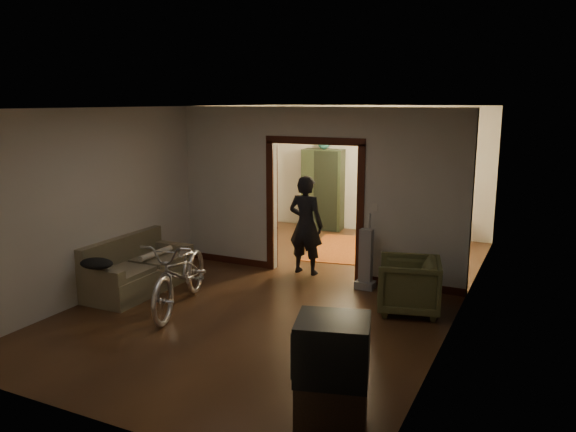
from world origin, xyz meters
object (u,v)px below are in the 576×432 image
Objects in this scene: desk at (419,223)px; bicycle at (181,273)px; sofa at (139,265)px; locker at (323,189)px; person at (306,225)px; armchair at (409,285)px.

bicycle is at bearing -118.66° from desk.
locker is (0.94, 5.22, 0.50)m from sofa.
bicycle is 2.47m from person.
sofa is at bearing 47.09° from person.
person is at bearing -130.45° from armchair.
bicycle is 1.83× the size of desk.
person is 0.92× the size of locker.
desk reaches higher than armchair.
bicycle is 1.08× the size of locker.
sofa is 0.98× the size of locker.
bicycle is at bearing -80.49° from armchair.
person reaches higher than desk.
locker reaches higher than armchair.
person reaches higher than bicycle.
bicycle is 3.19m from armchair.
locker reaches higher than bicycle.
sofa is 1.06× the size of person.
locker is at bearing 78.96° from sofa.
desk is (2.26, -0.29, -0.51)m from locker.
desk is at bearing -13.40° from locker.
armchair is 0.46× the size of locker.
bicycle reaches higher than desk.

